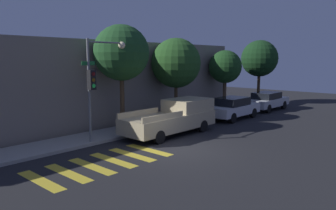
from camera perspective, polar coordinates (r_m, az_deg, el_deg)
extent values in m
plane|color=black|center=(14.64, 1.12, -7.76)|extent=(60.00, 60.00, 0.00)
cube|color=gray|center=(17.67, -9.49, -4.88)|extent=(26.00, 2.21, 0.14)
cube|color=slate|center=(21.02, -17.30, 3.67)|extent=(26.00, 6.00, 5.04)
cube|color=gold|center=(11.85, -21.32, -12.18)|extent=(0.45, 2.60, 0.00)
cube|color=gold|center=(12.29, -17.08, -11.25)|extent=(0.45, 2.60, 0.00)
cube|color=gold|center=(12.79, -13.18, -10.33)|extent=(0.45, 2.60, 0.00)
cube|color=gold|center=(13.35, -9.61, -9.45)|extent=(0.45, 2.60, 0.00)
cube|color=gold|center=(13.96, -6.35, -8.60)|extent=(0.45, 2.60, 0.00)
cube|color=gold|center=(14.61, -3.39, -7.81)|extent=(0.45, 2.60, 0.00)
cylinder|color=slate|center=(15.44, -13.55, 2.11)|extent=(0.12, 0.12, 4.90)
cube|color=black|center=(15.22, -13.18, 4.30)|extent=(0.30, 0.30, 0.90)
cylinder|color=#4C0C0C|center=(15.07, -12.87, 5.30)|extent=(0.18, 0.02, 0.18)
cylinder|color=#593D0A|center=(15.08, -12.83, 4.28)|extent=(0.18, 0.02, 0.18)
cylinder|color=#26E54C|center=(15.10, -12.80, 3.26)|extent=(0.18, 0.02, 0.18)
cube|color=#19662D|center=(15.36, -13.72, 7.08)|extent=(0.70, 0.02, 0.18)
cylinder|color=slate|center=(15.95, -10.84, 10.65)|extent=(1.98, 0.08, 0.08)
sphere|color=#F9E5B2|center=(16.56, -8.05, 10.27)|extent=(0.36, 0.36, 0.36)
cube|color=tan|center=(17.29, 0.25, -2.87)|extent=(5.60, 1.99, 0.77)
cube|color=tan|center=(18.33, 3.48, 0.04)|extent=(2.52, 1.83, 0.68)
cube|color=tan|center=(16.83, -5.16, -1.39)|extent=(2.80, 0.08, 0.28)
cube|color=tan|center=(15.60, -0.81, -2.10)|extent=(2.80, 0.08, 0.28)
cylinder|color=black|center=(19.23, 1.72, -2.94)|extent=(0.65, 0.22, 0.65)
cylinder|color=black|center=(18.13, 6.07, -3.66)|extent=(0.65, 0.22, 0.65)
cylinder|color=black|center=(16.80, -6.04, -4.59)|extent=(0.65, 0.22, 0.65)
cylinder|color=black|center=(15.53, -1.57, -5.60)|extent=(0.65, 0.22, 0.65)
cube|color=silver|center=(22.33, 11.18, -0.76)|extent=(4.31, 1.82, 0.61)
cube|color=black|center=(22.16, 11.07, 0.64)|extent=(2.24, 1.60, 0.52)
cylinder|color=black|center=(23.93, 11.14, -0.91)|extent=(0.65, 0.22, 0.65)
cylinder|color=black|center=(23.14, 14.61, -1.32)|extent=(0.65, 0.22, 0.65)
cylinder|color=black|center=(21.71, 7.47, -1.74)|extent=(0.65, 0.22, 0.65)
cylinder|color=black|center=(20.84, 11.17, -2.23)|extent=(0.65, 0.22, 0.65)
cube|color=#B7BABF|center=(26.81, 16.86, 0.48)|extent=(4.44, 1.71, 0.59)
cube|color=black|center=(26.65, 16.80, 1.62)|extent=(2.31, 1.51, 0.49)
cylinder|color=black|center=(28.41, 16.64, 0.30)|extent=(0.65, 0.22, 0.65)
cylinder|color=black|center=(27.79, 19.48, 0.01)|extent=(0.65, 0.22, 0.65)
cylinder|color=black|center=(25.97, 13.99, -0.30)|extent=(0.65, 0.22, 0.65)
cylinder|color=black|center=(25.29, 17.05, -0.64)|extent=(0.65, 0.22, 0.65)
cylinder|color=#4C3823|center=(18.13, -7.96, 0.37)|extent=(0.25, 0.25, 3.18)
sphere|color=#1E4721|center=(17.97, -8.13, 9.00)|extent=(3.02, 3.02, 3.02)
cylinder|color=#4C3823|center=(21.30, 1.39, 0.69)|extent=(0.22, 0.22, 2.53)
sphere|color=#234C1E|center=(21.13, 1.41, 7.32)|extent=(3.19, 3.19, 3.19)
cylinder|color=brown|center=(25.93, 9.81, 1.79)|extent=(0.27, 0.27, 2.43)
sphere|color=#193D19|center=(25.79, 9.93, 6.59)|extent=(2.54, 2.54, 2.54)
cylinder|color=#4C3823|center=(30.79, 15.47, 2.94)|extent=(0.26, 0.26, 2.80)
sphere|color=#143316|center=(30.68, 15.66, 7.82)|extent=(3.25, 3.25, 3.25)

